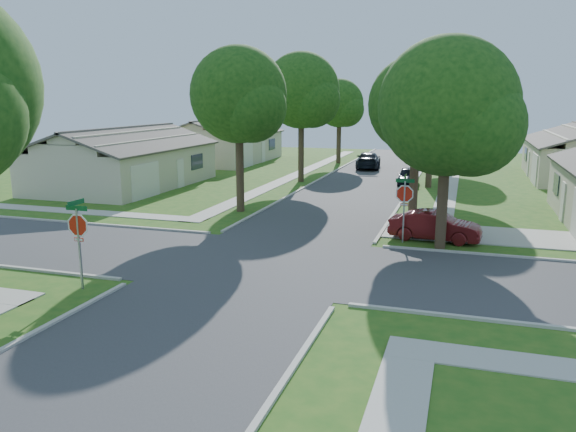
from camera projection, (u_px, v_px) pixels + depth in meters
The scene contains 19 objects.
ground at pixel (265, 262), 21.52m from camera, with size 100.00×100.00×0.00m, color #245617.
road_ns at pixel (265, 262), 21.52m from camera, with size 7.00×100.00×0.02m, color #333335.
sidewalk_ne at pixel (451, 178), 43.97m from camera, with size 1.20×40.00×0.04m, color #9E9B91.
sidewalk_nw at pixel (302, 172), 47.58m from camera, with size 1.20×40.00×0.04m, color #9E9B91.
driveway at pixel (479, 235), 25.80m from camera, with size 8.80×3.60×0.05m, color #9E9B91.
stop_sign_sw at pixel (78, 229), 18.11m from camera, with size 1.05×0.80×2.98m.
stop_sign_ne at pixel (404, 197), 24.10m from camera, with size 1.05×0.80×2.98m.
tree_e_near at pixel (418, 109), 27.36m from camera, with size 4.97×4.80×8.28m.
tree_e_mid at pixel (434, 97), 38.43m from camera, with size 5.59×5.40×9.21m.
tree_e_far at pixel (442, 101), 50.61m from camera, with size 5.17×5.00×8.72m.
tree_w_near at pixel (240, 99), 30.04m from camera, with size 5.38×5.20×8.97m.
tree_w_mid at pixel (302, 94), 41.16m from camera, with size 5.80×5.60×9.56m.
tree_w_far at pixel (340, 106), 53.49m from camera, with size 4.76×4.60×8.04m.
tree_ne_corner at pixel (449, 113), 22.42m from camera, with size 5.80×5.60×8.66m.
house_nw_near at pixel (125, 165), 39.93m from camera, with size 8.42×13.60×4.23m.
house_nw_far at pixel (223, 146), 55.79m from camera, with size 8.42×13.60×4.23m.
car_driveway at pixel (435, 226), 24.74m from camera, with size 1.37×3.94×1.30m, color #581213.
car_curb_east at pixel (408, 176), 40.88m from camera, with size 1.49×3.70×1.26m, color black.
car_curb_west at pixel (368, 160), 50.25m from camera, with size 2.06×5.07×1.47m, color black.
Camera 1 is at (7.10, -19.46, 6.16)m, focal length 35.00 mm.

